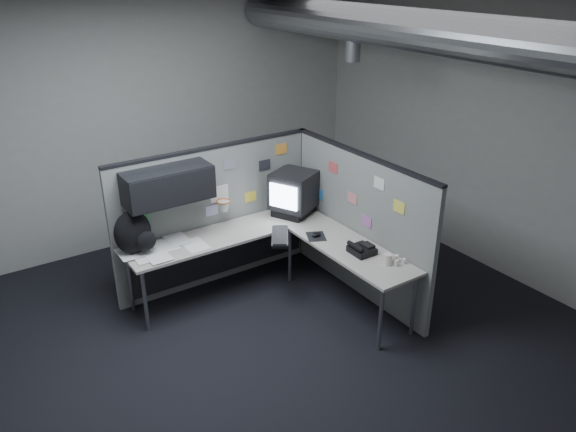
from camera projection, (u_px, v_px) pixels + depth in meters
room at (335, 121)px, 5.17m from camera, size 5.62×5.62×3.22m
partition_back at (204, 206)px, 6.15m from camera, size 2.44×0.42×1.63m
partition_right at (358, 224)px, 6.14m from camera, size 0.07×2.23×1.63m
desk at (261, 246)px, 6.11m from camera, size 2.31×2.11×0.73m
monitor at (294, 193)px, 6.49m from camera, size 0.60×0.60×0.51m
keyboard at (280, 236)px, 6.01m from camera, size 0.42×0.51×0.04m
mouse at (316, 235)px, 6.04m from camera, size 0.27×0.29×0.05m
phone at (361, 249)px, 5.69m from camera, size 0.23×0.25×0.11m
bottles at (396, 259)px, 5.51m from camera, size 0.14×0.16×0.08m
cup at (388, 259)px, 5.47m from camera, size 0.10×0.10×0.11m
papers at (162, 249)px, 5.77m from camera, size 0.86×0.57×0.02m
backpack at (134, 233)px, 5.62m from camera, size 0.43×0.38×0.46m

